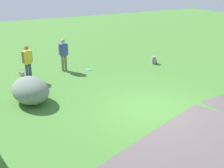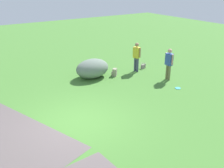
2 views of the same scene
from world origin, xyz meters
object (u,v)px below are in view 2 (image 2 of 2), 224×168
object	(u,v)px
woman_with_handbag	(137,55)
man_near_boulder	(169,62)
lawn_boulder	(92,68)
frisbee_on_grass	(178,88)
backpack_by_boulder	(115,72)
handbag_on_grass	(143,66)

from	to	relation	value
woman_with_handbag	man_near_boulder	bearing A→B (deg)	-163.31
lawn_boulder	frisbee_on_grass	size ratio (longest dim) A/B	7.64
backpack_by_boulder	frisbee_on_grass	bearing A→B (deg)	-153.69
man_near_boulder	handbag_on_grass	bearing A→B (deg)	-2.91
lawn_boulder	backpack_by_boulder	xyz separation A→B (m)	(-0.44, -1.11, -0.30)
frisbee_on_grass	woman_with_handbag	bearing A→B (deg)	2.44
handbag_on_grass	frisbee_on_grass	world-z (taller)	handbag_on_grass
lawn_boulder	woman_with_handbag	distance (m)	2.62
handbag_on_grass	lawn_boulder	bearing A→B (deg)	84.16
man_near_boulder	handbag_on_grass	size ratio (longest dim) A/B	4.84
man_near_boulder	frisbee_on_grass	world-z (taller)	man_near_boulder
lawn_boulder	frisbee_on_grass	world-z (taller)	lawn_boulder
lawn_boulder	woman_with_handbag	size ratio (longest dim) A/B	1.20
backpack_by_boulder	lawn_boulder	bearing A→B (deg)	68.43
woman_with_handbag	backpack_by_boulder	distance (m)	1.61
lawn_boulder	handbag_on_grass	bearing A→B (deg)	-95.84
man_near_boulder	frisbee_on_grass	xyz separation A→B (m)	(-1.14, 0.44, -0.94)
woman_with_handbag	man_near_boulder	distance (m)	2.00
handbag_on_grass	backpack_by_boulder	xyz separation A→B (m)	(-0.11, 2.10, 0.05)
backpack_by_boulder	woman_with_handbag	bearing A→B (deg)	-93.22
man_near_boulder	handbag_on_grass	distance (m)	2.26
lawn_boulder	backpack_by_boulder	distance (m)	1.23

